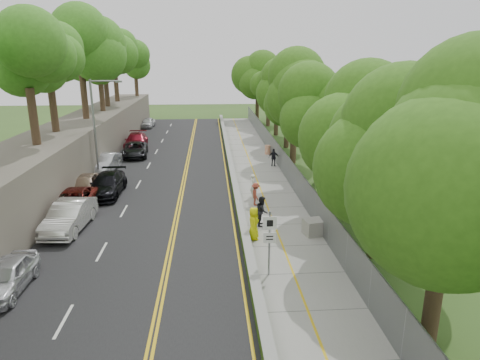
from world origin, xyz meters
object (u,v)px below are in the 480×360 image
(car_2, at_px, (73,202))
(person_far, at_px, (274,157))
(signpost, at_px, (270,236))
(car_0, at_px, (7,276))
(car_1, at_px, (69,216))
(painter_0, at_px, (254,223))
(concrete_block, at_px, (316,227))
(streetlight, at_px, (97,122))
(construction_barrel, at_px, (268,150))

(car_2, distance_m, person_far, 18.24)
(signpost, xyz_separation_m, car_0, (-11.30, -0.58, -1.23))
(car_0, distance_m, car_1, 6.71)
(car_1, bearing_deg, car_0, -91.04)
(car_1, height_order, painter_0, painter_0)
(concrete_block, height_order, car_2, car_2)
(streetlight, relative_size, signpost, 2.58)
(car_0, bearing_deg, car_2, 90.50)
(person_far, bearing_deg, painter_0, 82.45)
(painter_0, bearing_deg, signpost, 179.96)
(concrete_block, height_order, painter_0, painter_0)
(car_0, bearing_deg, painter_0, 22.80)
(streetlight, relative_size, car_2, 1.54)
(streetlight, distance_m, construction_barrel, 17.23)
(concrete_block, xyz_separation_m, person_far, (-0.10, 15.53, 0.38))
(construction_barrel, bearing_deg, car_2, -132.51)
(signpost, bearing_deg, streetlight, 124.08)
(streetlight, relative_size, car_0, 1.98)
(streetlight, height_order, car_0, streetlight)
(streetlight, bearing_deg, person_far, 11.51)
(signpost, distance_m, car_1, 12.41)
(signpost, distance_m, painter_0, 4.15)
(construction_barrel, relative_size, car_0, 0.23)
(construction_barrel, distance_m, person_far, 4.89)
(signpost, xyz_separation_m, car_1, (-10.74, 6.11, -1.10))
(car_0, height_order, car_1, car_1)
(signpost, relative_size, concrete_block, 2.40)
(streetlight, xyz_separation_m, construction_barrel, (14.76, 7.86, -4.12))
(concrete_block, xyz_separation_m, car_1, (-13.99, 1.64, 0.38))
(streetlight, height_order, concrete_block, streetlight)
(person_far, bearing_deg, signpost, 85.68)
(car_0, bearing_deg, streetlight, 90.84)
(car_0, xyz_separation_m, car_2, (-0.06, 9.52, 0.03))
(construction_barrel, distance_m, painter_0, 21.17)
(concrete_block, height_order, car_0, car_0)
(car_0, distance_m, car_2, 9.52)
(streetlight, bearing_deg, signpost, -55.92)
(car_2, relative_size, painter_0, 2.83)
(signpost, height_order, concrete_block, signpost)
(construction_barrel, height_order, car_1, car_1)
(car_2, xyz_separation_m, person_far, (14.50, 11.06, 0.10))
(construction_barrel, height_order, concrete_block, construction_barrel)
(signpost, relative_size, car_2, 0.60)
(painter_0, bearing_deg, car_0, 108.36)
(painter_0, height_order, person_far, painter_0)
(signpost, bearing_deg, car_2, 141.77)
(signpost, bearing_deg, painter_0, 94.27)
(construction_barrel, xyz_separation_m, car_1, (-13.99, -18.76, 0.35))
(painter_0, bearing_deg, car_2, 61.66)
(streetlight, bearing_deg, concrete_block, -40.35)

